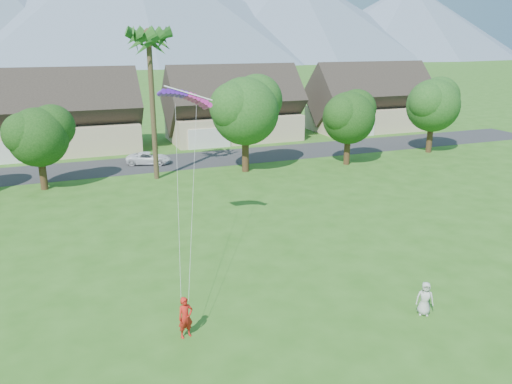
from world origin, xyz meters
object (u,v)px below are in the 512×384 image
parked_car (149,158)px  parafoil_kite (186,95)px  watcher (425,299)px  kite_flyer (186,317)px

parked_car → parafoil_kite: 21.99m
watcher → parafoil_kite: bearing=154.3°
parked_car → parafoil_kite: parafoil_kite is taller
parafoil_kite → watcher: bearing=-56.6°
kite_flyer → parafoil_kite: size_ratio=0.61×
parked_car → kite_flyer: bearing=-167.2°
parked_car → parafoil_kite: bearing=-163.1°
watcher → parafoil_kite: size_ratio=0.54×
watcher → parked_car: bearing=133.2°
parafoil_kite → kite_flyer: bearing=-104.5°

